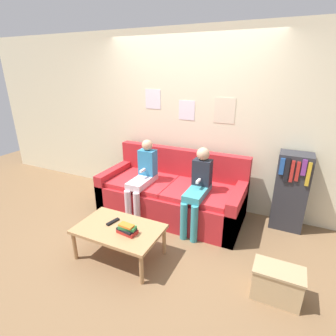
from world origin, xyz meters
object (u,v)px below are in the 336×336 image
person_right (198,186)px  storage_box (277,283)px  coffee_table (119,231)px  bookshelf (291,191)px  person_left (143,176)px  couch (172,195)px  tv_remote (113,222)px

person_right → storage_box: size_ratio=2.44×
coffee_table → bookshelf: 2.26m
coffee_table → storage_box: (1.68, 0.13, -0.17)m
person_left → bookshelf: 2.00m
couch → person_left: (-0.36, -0.22, 0.32)m
couch → storage_box: size_ratio=4.54×
person_left → tv_remote: 0.90m
person_right → storage_box: 1.41m
coffee_table → storage_box: size_ratio=2.11×
tv_remote → storage_box: 1.81m
bookshelf → person_left: bearing=-163.7°
coffee_table → bookshelf: (1.70, 1.48, 0.19)m
tv_remote → person_right: bearing=63.7°
person_right → bookshelf: size_ratio=1.05×
couch → person_left: 0.53m
coffee_table → tv_remote: 0.15m
coffee_table → bookshelf: size_ratio=0.91×
couch → person_left: bearing=-148.4°
tv_remote → couch: bearing=90.3°
tv_remote → storage_box: size_ratio=0.39×
person_left → couch: bearing=31.6°
person_left → storage_box: (1.90, -0.79, -0.45)m
person_right → storage_box: (1.07, -0.79, -0.45)m
couch → coffee_table: bearing=-96.8°
tv_remote → person_left: bearing=110.3°
person_left → bookshelf: person_left is taller
couch → tv_remote: 1.12m
bookshelf → storage_box: size_ratio=2.33×
tv_remote → storage_box: bearing=16.1°
tv_remote → bookshelf: bearing=51.8°
coffee_table → storage_box: coffee_table is taller
person_right → storage_box: bearing=-36.4°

